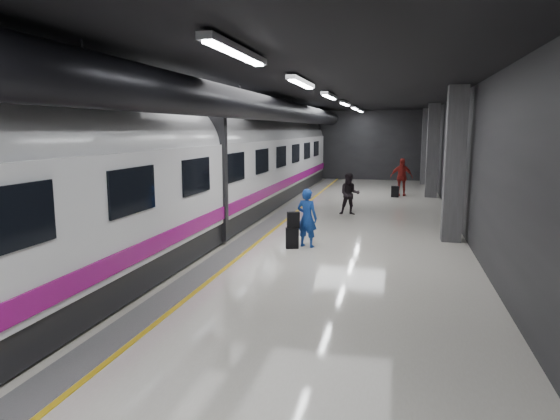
# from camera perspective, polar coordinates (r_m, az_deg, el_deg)

# --- Properties ---
(ground) EXTENTS (40.00, 40.00, 0.00)m
(ground) POSITION_cam_1_polar(r_m,az_deg,el_deg) (13.96, 0.71, -4.33)
(ground) COLOR silver
(ground) RESTS_ON ground
(platform_hall) EXTENTS (10.02, 40.02, 4.51)m
(platform_hall) POSITION_cam_1_polar(r_m,az_deg,el_deg) (14.57, 0.46, 10.27)
(platform_hall) COLOR black
(platform_hall) RESTS_ON ground
(train) EXTENTS (3.05, 38.00, 4.05)m
(train) POSITION_cam_1_polar(r_m,az_deg,el_deg) (14.68, -11.78, 4.33)
(train) COLOR black
(train) RESTS_ON ground
(traveler_main) EXTENTS (0.68, 0.54, 1.65)m
(traveler_main) POSITION_cam_1_polar(r_m,az_deg,el_deg) (13.93, 3.10, -0.90)
(traveler_main) COLOR #163CAC
(traveler_main) RESTS_ON ground
(suitcase_main) EXTENTS (0.40, 0.32, 0.57)m
(suitcase_main) POSITION_cam_1_polar(r_m,az_deg,el_deg) (13.83, 1.39, -3.23)
(suitcase_main) COLOR black
(suitcase_main) RESTS_ON ground
(shoulder_bag) EXTENTS (0.38, 0.29, 0.44)m
(shoulder_bag) POSITION_cam_1_polar(r_m,az_deg,el_deg) (13.76, 1.53, -1.14)
(shoulder_bag) COLOR black
(shoulder_bag) RESTS_ON suitcase_main
(traveler_far_a) EXTENTS (0.85, 0.70, 1.61)m
(traveler_far_a) POSITION_cam_1_polar(r_m,az_deg,el_deg) (19.38, 7.96, 1.82)
(traveler_far_a) COLOR black
(traveler_far_a) RESTS_ON ground
(traveler_far_b) EXTENTS (1.12, 0.53, 1.86)m
(traveler_far_b) POSITION_cam_1_polar(r_m,az_deg,el_deg) (25.51, 13.71, 3.68)
(traveler_far_b) COLOR maroon
(traveler_far_b) RESTS_ON ground
(suitcase_far) EXTENTS (0.37, 0.25, 0.54)m
(suitcase_far) POSITION_cam_1_polar(r_m,az_deg,el_deg) (24.92, 13.01, 2.06)
(suitcase_far) COLOR black
(suitcase_far) RESTS_ON ground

